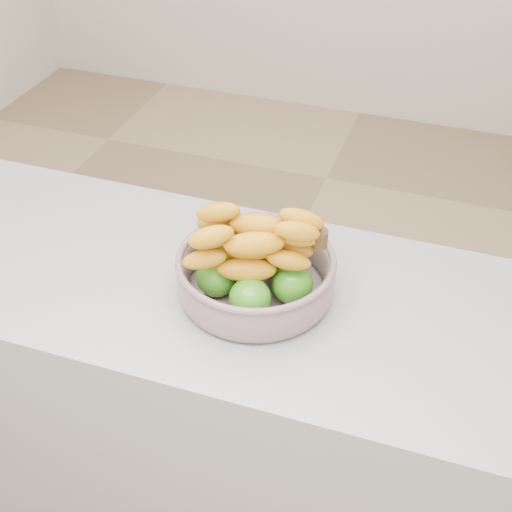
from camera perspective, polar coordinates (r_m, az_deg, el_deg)
The scene contains 3 objects.
ground at distance 2.69m, azimuth -1.06°, elevation -6.96°, with size 4.00×4.00×0.00m, color #987E5D.
counter at distance 1.93m, azimuth -8.36°, elevation -11.16°, with size 2.00×0.60×0.90m, color #9C9DA4.
fruit_bowl at distance 1.48m, azimuth -0.02°, elevation -1.05°, with size 0.33×0.33×0.20m.
Camera 1 is at (0.67, -1.78, 1.90)m, focal length 50.00 mm.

